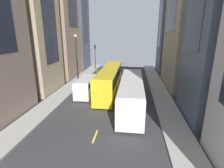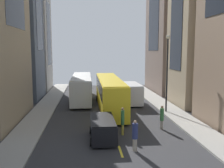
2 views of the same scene
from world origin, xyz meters
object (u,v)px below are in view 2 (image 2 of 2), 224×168
(delivery_van_white, at_px, (131,92))
(pedestrian_crossing_mid, at_px, (135,135))
(car_black_0, at_px, (103,127))
(city_bus_white, at_px, (82,86))
(pedestrian_crossing_near, at_px, (123,120))
(streetcar_yellow, at_px, (109,91))
(pedestrian_walking_far, at_px, (162,117))

(delivery_van_white, bearing_deg, pedestrian_crossing_mid, -99.17)
(car_black_0, bearing_deg, delivery_van_white, 70.70)
(city_bus_white, relative_size, delivery_van_white, 2.31)
(car_black_0, height_order, pedestrian_crossing_near, pedestrian_crossing_near)
(delivery_van_white, bearing_deg, car_black_0, -109.30)
(pedestrian_crossing_near, bearing_deg, delivery_van_white, -101.73)
(streetcar_yellow, bearing_deg, delivery_van_white, 40.44)
(city_bus_white, height_order, pedestrian_walking_far, city_bus_white)
(streetcar_yellow, bearing_deg, pedestrian_walking_far, -65.50)
(streetcar_yellow, relative_size, pedestrian_walking_far, 7.03)
(streetcar_yellow, bearing_deg, pedestrian_crossing_mid, -87.42)
(car_black_0, distance_m, pedestrian_walking_far, 5.55)
(delivery_van_white, bearing_deg, pedestrian_crossing_near, -103.31)
(delivery_van_white, height_order, car_black_0, delivery_van_white)
(pedestrian_crossing_near, bearing_deg, city_bus_white, -75.14)
(car_black_0, bearing_deg, pedestrian_walking_far, 20.18)
(pedestrian_walking_far, bearing_deg, pedestrian_crossing_mid, -120.48)
(delivery_van_white, distance_m, pedestrian_crossing_near, 12.33)
(delivery_van_white, relative_size, pedestrian_walking_far, 2.67)
(streetcar_yellow, height_order, car_black_0, streetcar_yellow)
(city_bus_white, distance_m, pedestrian_crossing_mid, 18.78)
(streetcar_yellow, xyz_separation_m, pedestrian_crossing_mid, (0.57, -12.76, -1.00))
(city_bus_white, xyz_separation_m, pedestrian_crossing_near, (3.54, -14.98, -0.78))
(pedestrian_walking_far, xyz_separation_m, pedestrian_crossing_near, (-3.56, -1.10, 0.12))
(city_bus_white, distance_m, pedestrian_crossing_near, 15.41)
(city_bus_white, xyz_separation_m, streetcar_yellow, (3.32, -5.58, 0.12))
(car_black_0, relative_size, pedestrian_crossing_mid, 2.06)
(delivery_van_white, distance_m, pedestrian_crossing_mid, 15.57)
(pedestrian_walking_far, bearing_deg, streetcar_yellow, 119.67)
(car_black_0, relative_size, pedestrian_crossing_near, 1.95)
(streetcar_yellow, height_order, pedestrian_crossing_near, streetcar_yellow)
(streetcar_yellow, xyz_separation_m, delivery_van_white, (3.06, 2.60, -0.61))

